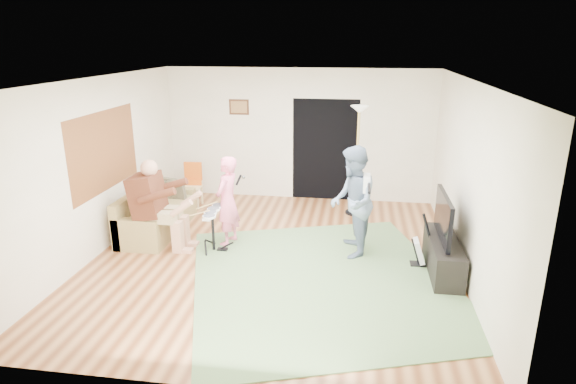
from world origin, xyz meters
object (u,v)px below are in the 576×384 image
object	(u,v)px
sofa	(154,217)
singer	(227,201)
drum_kit	(213,232)
guitarist	(352,202)
torchiere_lamp	(358,141)
tv_cabinet	(443,256)
dining_chair	(192,191)
guitar_spare	(419,251)
television	(444,217)

from	to	relation	value
sofa	singer	bearing A→B (deg)	-13.22
drum_kit	guitarist	bearing A→B (deg)	5.12
singer	torchiere_lamp	size ratio (longest dim) A/B	0.71
drum_kit	sofa	bearing A→B (deg)	153.15
singer	tv_cabinet	world-z (taller)	singer
drum_kit	tv_cabinet	world-z (taller)	drum_kit
drum_kit	tv_cabinet	bearing A→B (deg)	-3.87
sofa	drum_kit	size ratio (longest dim) A/B	2.66
singer	dining_chair	bearing A→B (deg)	-132.41
drum_kit	guitar_spare	size ratio (longest dim) A/B	0.85
sofa	dining_chair	bearing A→B (deg)	80.71
sofa	guitar_spare	bearing A→B (deg)	-9.11
singer	guitarist	xyz separation A→B (m)	(2.00, -0.12, 0.12)
sofa	dining_chair	xyz separation A→B (m)	(0.23, 1.40, 0.06)
sofa	guitarist	size ratio (longest dim) A/B	1.09
tv_cabinet	guitarist	bearing A→B (deg)	162.05
guitar_spare	drum_kit	bearing A→B (deg)	178.79
drum_kit	tv_cabinet	size ratio (longest dim) A/B	0.50
torchiere_lamp	drum_kit	bearing A→B (deg)	-136.76
dining_chair	tv_cabinet	distance (m)	5.10
torchiere_lamp	tv_cabinet	xyz separation A→B (m)	(1.29, -2.31, -1.18)
sofa	dining_chair	distance (m)	1.42
singer	television	distance (m)	3.33
sofa	television	world-z (taller)	television
singer	guitar_spare	world-z (taller)	singer
dining_chair	television	bearing A→B (deg)	-30.16
drum_kit	television	size ratio (longest dim) A/B	0.62
guitar_spare	television	bearing A→B (deg)	-32.89
torchiere_lamp	guitar_spare	bearing A→B (deg)	-65.46
drum_kit	guitarist	distance (m)	2.25
tv_cabinet	drum_kit	bearing A→B (deg)	176.13
guitarist	dining_chair	bearing A→B (deg)	-124.98
guitarist	torchiere_lamp	xyz separation A→B (m)	(0.04, 1.88, 0.56)
singer	television	bearing A→B (deg)	93.08
drum_kit	singer	bearing A→B (deg)	62.12
tv_cabinet	singer	bearing A→B (deg)	170.70
guitar_spare	dining_chair	xyz separation A→B (m)	(-4.24, 2.11, 0.07)
guitarist	guitar_spare	xyz separation A→B (m)	(1.02, -0.26, -0.63)
guitarist	dining_chair	size ratio (longest dim) A/B	1.97
guitarist	dining_chair	distance (m)	3.76
singer	guitarist	world-z (taller)	guitarist
singer	guitar_spare	distance (m)	3.09
tv_cabinet	dining_chair	bearing A→B (deg)	153.37
drum_kit	dining_chair	distance (m)	2.30
sofa	singer	world-z (taller)	singer
sofa	torchiere_lamp	xyz separation A→B (m)	(3.49, 1.43, 1.17)
sofa	torchiere_lamp	bearing A→B (deg)	22.23
sofa	torchiere_lamp	size ratio (longest dim) A/B	0.90
dining_chair	sofa	bearing A→B (deg)	-102.57
torchiere_lamp	dining_chair	world-z (taller)	torchiere_lamp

